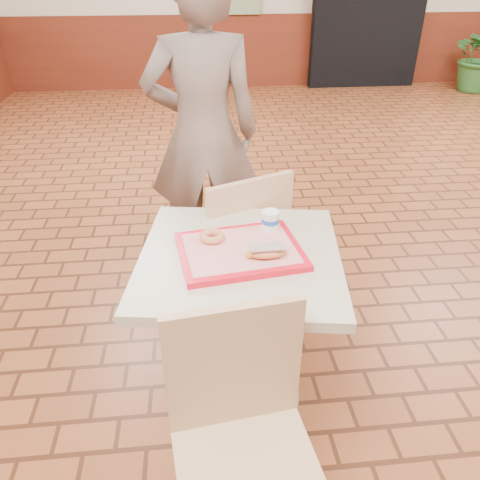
{
  "coord_description": "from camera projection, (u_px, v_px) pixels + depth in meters",
  "views": [
    {
      "loc": [
        -1.37,
        -2.3,
        1.69
      ],
      "look_at": [
        -1.23,
        -0.88,
        0.82
      ],
      "focal_mm": 35.0,
      "sensor_mm": 36.0,
      "label": 1
    }
  ],
  "objects": [
    {
      "name": "serving_tray",
      "position": [
        240.0,
        251.0,
        1.69
      ],
      "size": [
        0.43,
        0.34,
        0.03
      ],
      "rotation": [
        0.0,
        0.0,
        0.14
      ],
      "color": "red",
      "rests_on": "main_table"
    },
    {
      "name": "ring_donut",
      "position": [
        212.0,
        236.0,
        1.72
      ],
      "size": [
        0.12,
        0.12,
        0.03
      ],
      "primitive_type": "torus",
      "rotation": [
        0.0,
        0.0,
        -0.37
      ],
      "color": "#C97649",
      "rests_on": "serving_tray"
    },
    {
      "name": "corridor_doorway",
      "position": [
        369.0,
        6.0,
        6.63
      ],
      "size": [
        1.6,
        0.22,
        2.2
      ],
      "primitive_type": "cube",
      "color": "black",
      "rests_on": "ground"
    },
    {
      "name": "wainscot_band",
      "position": [
        437.0,
        198.0,
        2.69
      ],
      "size": [
        8.0,
        10.0,
        1.0
      ],
      "color": "#591F11",
      "rests_on": "ground"
    },
    {
      "name": "long_john_donut",
      "position": [
        266.0,
        252.0,
        1.62
      ],
      "size": [
        0.15,
        0.07,
        0.04
      ],
      "rotation": [
        0.0,
        0.0,
        0.01
      ],
      "color": "#C96E3B",
      "rests_on": "serving_tray"
    },
    {
      "name": "main_table",
      "position": [
        240.0,
        308.0,
        1.83
      ],
      "size": [
        0.72,
        0.72,
        0.76
      ],
      "rotation": [
        0.0,
        0.0,
        -0.15
      ],
      "color": "#B5AD91",
      "rests_on": "ground"
    },
    {
      "name": "customer",
      "position": [
        203.0,
        135.0,
        2.54
      ],
      "size": [
        0.64,
        0.43,
        1.72
      ],
      "primitive_type": "imported",
      "rotation": [
        0.0,
        0.0,
        3.17
      ],
      "color": "#74635A",
      "rests_on": "ground"
    },
    {
      "name": "paper_cup",
      "position": [
        270.0,
        221.0,
        1.77
      ],
      "size": [
        0.07,
        0.07,
        0.08
      ],
      "rotation": [
        0.0,
        0.0,
        0.4
      ],
      "color": "white",
      "rests_on": "serving_tray"
    },
    {
      "name": "chair_main_back",
      "position": [
        238.0,
        247.0,
        2.24
      ],
      "size": [
        0.54,
        0.54,
        0.89
      ],
      "rotation": [
        0.0,
        0.0,
        3.54
      ],
      "color": "#D8AE81",
      "rests_on": "ground"
    },
    {
      "name": "chair_main_front",
      "position": [
        243.0,
        435.0,
        1.37
      ],
      "size": [
        0.46,
        0.46,
        0.88
      ],
      "rotation": [
        0.0,
        0.0,
        0.13
      ],
      "color": "tan",
      "rests_on": "ground"
    }
  ]
}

